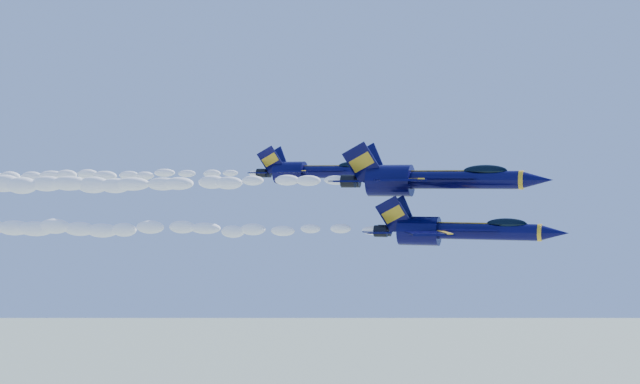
% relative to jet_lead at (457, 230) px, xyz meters
% --- Properties ---
extents(jet_lead, '(16.58, 13.60, 6.16)m').
position_rel_jet_lead_xyz_m(jet_lead, '(0.00, 0.00, 0.00)').
color(jet_lead, '#080735').
extents(smoke_trail_jet_lead, '(55.24, 2.11, 1.90)m').
position_rel_jet_lead_xyz_m(smoke_trail_jet_lead, '(-34.70, 0.00, -0.46)').
color(smoke_trail_jet_lead, white).
extents(jet_second, '(19.38, 15.90, 7.20)m').
position_rel_jet_lead_xyz_m(jet_second, '(-3.24, 4.35, 4.44)').
color(jet_second, '#080735').
extents(smoke_trail_jet_second, '(55.24, 2.47, 2.22)m').
position_rel_jet_lead_xyz_m(smoke_trail_jet_second, '(-39.15, 4.35, 3.96)').
color(smoke_trail_jet_second, white).
extents(jet_third, '(15.97, 13.10, 5.93)m').
position_rel_jet_lead_xyz_m(jet_third, '(-18.52, 15.90, 5.34)').
color(jet_third, '#080735').
extents(smoke_trail_jet_third, '(55.24, 2.03, 1.83)m').
position_rel_jet_lead_xyz_m(smoke_trail_jet_third, '(-52.96, 15.90, 4.89)').
color(smoke_trail_jet_third, white).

